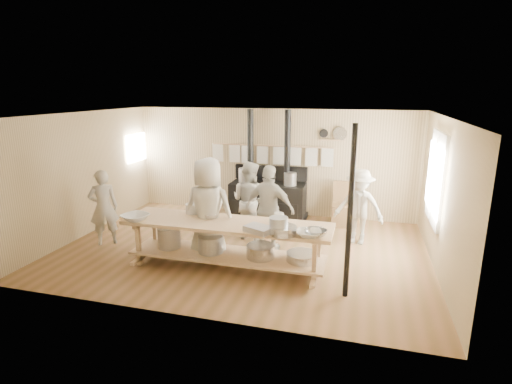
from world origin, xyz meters
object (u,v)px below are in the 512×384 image
cook_far_left (104,207)px  cook_by_window (359,207)px  cook_left (249,200)px  cook_right (270,209)px  stove (268,196)px  chair (342,213)px  cook_center (208,211)px  prep_table (226,240)px  roasting_pan (259,229)px

cook_far_left → cook_by_window: bearing=158.2°
cook_left → cook_right: (0.57, -0.57, 0.03)m
stove → chair: stove is taller
cook_center → prep_table: bearing=154.4°
cook_left → cook_center: 1.38m
stove → prep_table: stove is taller
cook_far_left → roasting_pan: cook_far_left is taller
chair → cook_right: bearing=-126.6°
cook_far_left → cook_by_window: (4.91, 1.38, 0.00)m
stove → cook_left: bearing=-91.3°
cook_center → roasting_pan: size_ratio=4.46×
cook_right → cook_by_window: (1.63, 0.87, -0.08)m
prep_table → cook_center: bearing=152.6°
cook_left → cook_right: cook_right is taller
cook_center → cook_right: 1.21m
cook_left → chair: size_ratio=1.63×
cook_left → chair: bearing=-126.0°
cook_center → chair: (2.20, 2.66, -0.66)m
stove → cook_right: size_ratio=1.54×
cook_left → roasting_pan: cook_left is taller
cook_by_window → roasting_pan: 2.63m
cook_left → cook_by_window: (2.20, 0.29, -0.05)m
roasting_pan → chair: bearing=70.4°
cook_far_left → cook_right: (3.28, 0.52, 0.08)m
cook_right → chair: 2.36m
cook_left → cook_center: size_ratio=0.85×
stove → cook_by_window: (2.17, -1.19, 0.25)m
cook_far_left → stove: bearing=-174.3°
cook_right → chair: (1.27, 1.91, -0.55)m
cook_left → cook_right: bearing=152.7°
stove → cook_center: bearing=-98.2°
prep_table → cook_far_left: size_ratio=2.35×
prep_table → cook_by_window: bearing=40.2°
chair → cook_center: bearing=-132.6°
prep_table → cook_far_left: 2.79m
cook_right → chair: bearing=-113.6°
cook_left → roasting_pan: 1.99m
cook_center → cook_right: bearing=-139.3°
cook_center → chair: size_ratio=1.92×
cook_center → cook_right: cook_center is taller
cook_center → cook_far_left: bearing=-4.0°
cook_by_window → chair: 1.20m
prep_table → cook_center: cook_center is taller
stove → cook_by_window: size_ratio=1.69×
cook_left → roasting_pan: (0.70, -1.86, 0.08)m
prep_table → cook_far_left: bearing=170.8°
cook_left → prep_table: bearing=109.2°
cook_far_left → cook_by_window: cook_by_window is taller
cook_by_window → chair: cook_by_window is taller
cook_by_window → cook_left: bearing=-159.3°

